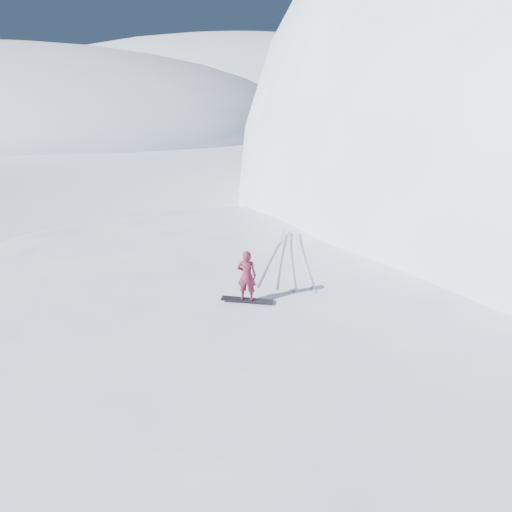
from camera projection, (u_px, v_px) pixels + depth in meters
The scene contains 9 objects.
ground at pixel (258, 370), 14.82m from camera, with size 400.00×400.00×0.00m, color white.
near_ridge at pixel (306, 329), 17.22m from camera, with size 36.00×28.00×4.80m, color white.
peak_shoulder at pixel (489, 219), 29.96m from camera, with size 28.00×24.00×18.00m, color white.
far_ridge_c at pixel (229, 106), 122.97m from camera, with size 140.00×90.00×36.00m, color white.
wind_bumps at pixel (260, 334), 16.84m from camera, with size 16.00×14.40×1.00m.
snowboard at pixel (247, 300), 14.20m from camera, with size 1.63×0.30×0.03m, color black.
snowboarder at pixel (247, 276), 13.89m from camera, with size 0.59×0.39×1.63m, color maroon.
vapor_plume at pixel (55, 137), 66.89m from camera, with size 9.64×7.71×6.75m, color white.
board_tracks at pixel (287, 255), 17.60m from camera, with size 2.41×5.99×0.04m.
Camera 1 is at (3.41, -11.83, 9.05)m, focal length 32.00 mm.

